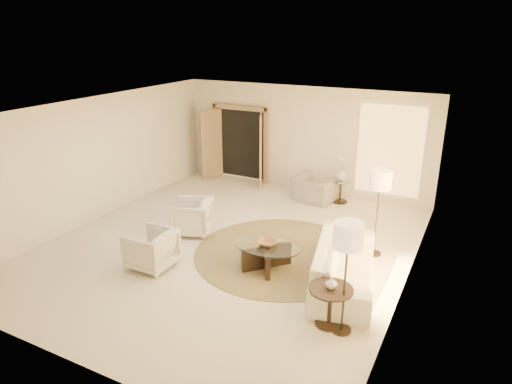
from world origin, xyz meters
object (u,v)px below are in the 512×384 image
at_px(coffee_table, 267,253).
at_px(end_table, 330,300).
at_px(floor_lamp_far, 348,241).
at_px(armchair_right, 151,247).
at_px(side_vase, 341,175).
at_px(sofa, 345,265).
at_px(armchair_left, 191,215).
at_px(end_vase, 331,283).
at_px(side_table, 340,189).
at_px(accent_chair, 315,185).
at_px(floor_lamp_near, 380,183).
at_px(bowl, 267,243).

relative_size(coffee_table, end_table, 2.17).
xyz_separation_m(coffee_table, floor_lamp_far, (1.81, -1.18, 1.19)).
distance_m(armchair_right, side_vase, 5.30).
relative_size(armchair_right, end_table, 1.20).
distance_m(sofa, end_table, 1.25).
distance_m(armchair_left, end_vase, 4.12).
bearing_deg(sofa, side_table, 5.72).
bearing_deg(armchair_left, accent_chair, 130.17).
height_order(accent_chair, end_vase, accent_chair).
xyz_separation_m(armchair_left, floor_lamp_near, (3.77, 0.82, 1.07)).
distance_m(floor_lamp_near, side_vase, 2.95).
xyz_separation_m(side_table, bowl, (-0.19, -3.91, 0.16)).
bearing_deg(armchair_right, side_vase, 155.96).
height_order(floor_lamp_near, floor_lamp_far, same).
xyz_separation_m(armchair_right, end_table, (3.52, -0.18, 0.03)).
height_order(end_table, side_table, end_table).
xyz_separation_m(sofa, floor_lamp_far, (0.37, -1.31, 1.12)).
bearing_deg(side_vase, end_vase, -74.45).
distance_m(armchair_right, end_table, 3.53).
relative_size(sofa, floor_lamp_near, 1.43).
distance_m(sofa, end_vase, 1.30).
xyz_separation_m(floor_lamp_near, bowl, (-1.65, -1.47, -0.97)).
height_order(armchair_left, coffee_table, armchair_left).
distance_m(floor_lamp_far, end_vase, 0.80).
distance_m(armchair_right, accent_chair, 4.86).
xyz_separation_m(sofa, armchair_left, (-3.56, 0.52, 0.05)).
distance_m(coffee_table, side_table, 3.92).
bearing_deg(armchair_left, sofa, 61.05).
relative_size(side_table, bowl, 1.62).
height_order(side_table, side_vase, side_vase).
height_order(armchair_right, side_vase, side_vase).
distance_m(sofa, armchair_left, 3.60).
height_order(sofa, bowl, sofa).
relative_size(armchair_right, floor_lamp_near, 0.46).
bearing_deg(end_table, armchair_left, 154.59).
relative_size(armchair_right, side_vase, 3.06).
bearing_deg(floor_lamp_near, sofa, -98.74).
bearing_deg(sofa, accent_chair, 15.13).
bearing_deg(sofa, coffee_table, 82.40).
xyz_separation_m(floor_lamp_far, end_vase, (-0.22, 0.07, -0.77)).
bearing_deg(side_table, sofa, -71.74).
height_order(side_table, floor_lamp_far, floor_lamp_far).
height_order(end_vase, side_vase, side_vase).
xyz_separation_m(end_table, bowl, (-1.59, 1.12, 0.09)).
distance_m(accent_chair, floor_lamp_near, 3.21).
distance_m(coffee_table, floor_lamp_near, 2.50).
distance_m(floor_lamp_near, floor_lamp_far, 2.66).
height_order(coffee_table, floor_lamp_near, floor_lamp_near).
relative_size(end_vase, side_vase, 0.70).
xyz_separation_m(sofa, end_table, (0.15, -1.24, 0.07)).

